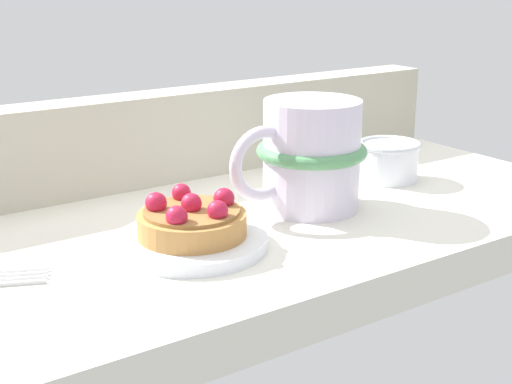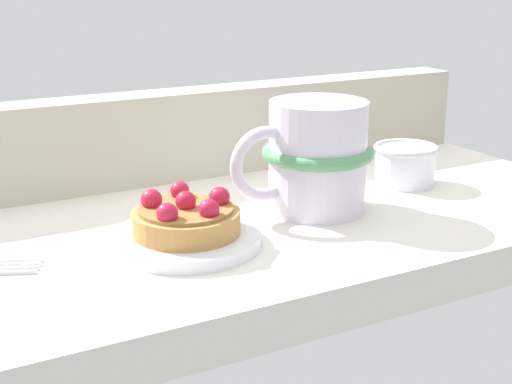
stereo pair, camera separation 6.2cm
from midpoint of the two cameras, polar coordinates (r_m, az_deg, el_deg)
name	(u,v)px [view 2 (the right image)]	position (r cm, az deg, el deg)	size (l,w,h in cm)	color
ground_plane	(198,243)	(64.01, -1.81, -4.08)	(80.44, 33.71, 3.61)	silver
window_rail_back	(139,139)	(74.87, -6.87, 4.15)	(78.83, 4.53, 9.17)	#B2AD99
dessert_plate	(187,240)	(58.41, -2.46, -3.82)	(12.10, 12.10, 1.09)	silver
raspberry_tart	(186,218)	(57.75, -2.50, -2.08)	(8.71, 8.71, 3.54)	#B77F42
coffee_mug	(315,156)	(65.92, 7.36, 2.77)	(13.92, 10.15, 10.16)	silver
sugar_bowl	(405,163)	(76.41, 13.96, 2.18)	(6.60, 6.60, 4.13)	silver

